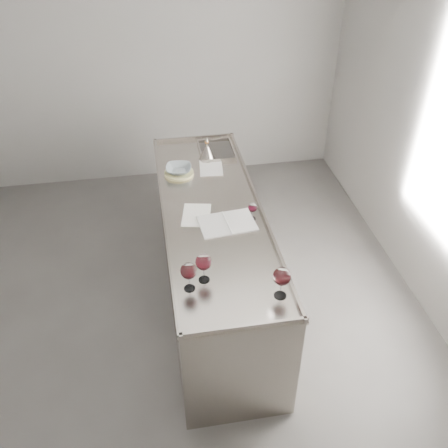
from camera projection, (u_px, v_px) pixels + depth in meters
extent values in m
cube|color=#4D4A48|center=(160.00, 332.00, 4.08)|extent=(4.50, 5.00, 0.02)
cube|color=gray|center=(133.00, 59.00, 5.21)|extent=(4.50, 0.02, 2.80)
cube|color=gray|center=(214.00, 258.00, 4.10)|extent=(0.75, 2.40, 0.92)
cube|color=gray|center=(213.00, 212.00, 3.82)|extent=(0.77, 2.42, 0.02)
cube|color=gray|center=(244.00, 327.00, 2.87)|extent=(0.77, 0.02, 0.03)
cube|color=gray|center=(194.00, 138.00, 4.74)|extent=(0.77, 0.02, 0.03)
cube|color=gray|center=(165.00, 214.00, 3.75)|extent=(0.02, 2.42, 0.03)
cube|color=gray|center=(259.00, 205.00, 3.85)|extent=(0.02, 2.42, 0.03)
cube|color=#595654|center=(216.00, 152.00, 4.56)|extent=(0.30, 0.38, 0.01)
cylinder|color=white|center=(190.00, 288.00, 3.14)|extent=(0.07, 0.07, 0.00)
cylinder|color=white|center=(189.00, 282.00, 3.11)|extent=(0.01, 0.01, 0.10)
ellipsoid|color=white|center=(189.00, 271.00, 3.05)|extent=(0.10, 0.10, 0.11)
cylinder|color=#37070A|center=(189.00, 274.00, 3.06)|extent=(0.07, 0.07, 0.02)
cylinder|color=white|center=(204.00, 279.00, 3.20)|extent=(0.07, 0.07, 0.00)
cylinder|color=white|center=(204.00, 274.00, 3.17)|extent=(0.01, 0.01, 0.10)
ellipsoid|color=white|center=(204.00, 262.00, 3.11)|extent=(0.11, 0.11, 0.11)
cylinder|color=#3A070E|center=(204.00, 265.00, 3.13)|extent=(0.08, 0.08, 0.02)
cylinder|color=white|center=(280.00, 295.00, 3.09)|extent=(0.08, 0.08, 0.00)
cylinder|color=white|center=(281.00, 289.00, 3.05)|extent=(0.01, 0.01, 0.11)
ellipsoid|color=white|center=(282.00, 276.00, 2.99)|extent=(0.11, 0.11, 0.12)
cylinder|color=#34070A|center=(282.00, 279.00, 3.01)|extent=(0.08, 0.08, 0.03)
cylinder|color=white|center=(252.00, 218.00, 3.73)|extent=(0.05, 0.05, 0.00)
cylinder|color=white|center=(252.00, 215.00, 3.71)|extent=(0.01, 0.01, 0.07)
ellipsoid|color=white|center=(253.00, 208.00, 3.67)|extent=(0.07, 0.07, 0.07)
cylinder|color=#330711|center=(252.00, 209.00, 3.68)|extent=(0.05, 0.05, 0.02)
cube|color=white|center=(213.00, 226.00, 3.65)|extent=(0.22, 0.30, 0.01)
cube|color=white|center=(241.00, 221.00, 3.70)|extent=(0.22, 0.30, 0.01)
cylinder|color=white|center=(227.00, 223.00, 3.67)|extent=(0.04, 0.28, 0.01)
cube|color=white|center=(196.00, 215.00, 3.77)|extent=(0.26, 0.33, 0.00)
cube|color=white|center=(211.00, 168.00, 4.32)|extent=(0.22, 0.30, 0.00)
cylinder|color=#C3BE7E|center=(179.00, 173.00, 4.24)|extent=(0.31, 0.31, 0.02)
imported|color=gray|center=(179.00, 169.00, 4.21)|extent=(0.24, 0.24, 0.05)
cone|color=#A19990|center=(207.00, 153.00, 4.41)|extent=(0.15, 0.15, 0.13)
cylinder|color=#A19990|center=(207.00, 145.00, 4.36)|extent=(0.03, 0.03, 0.03)
cylinder|color=#B46F32|center=(207.00, 142.00, 4.34)|extent=(0.04, 0.04, 0.02)
cone|color=#A19990|center=(207.00, 139.00, 4.33)|extent=(0.03, 0.03, 0.04)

